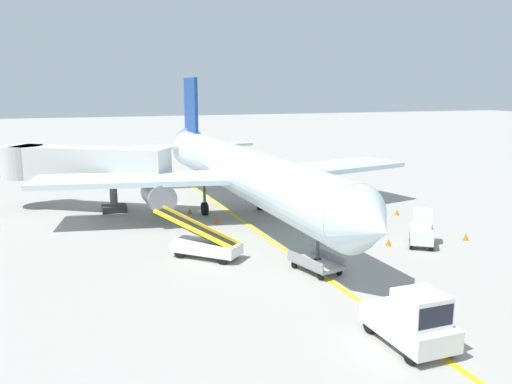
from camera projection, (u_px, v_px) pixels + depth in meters
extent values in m
plane|color=#9E9B93|center=(326.00, 268.00, 27.72)|extent=(300.00, 300.00, 0.00)
cube|color=yellow|center=(275.00, 243.00, 32.06)|extent=(3.05, 79.96, 0.01)
cylinder|color=silver|center=(242.00, 171.00, 37.37)|extent=(4.33, 30.10, 3.30)
cone|color=silver|center=(371.00, 226.00, 22.56)|extent=(3.31, 2.51, 3.23)
cone|color=silver|center=(186.00, 143.00, 52.28)|extent=(3.23, 2.91, 3.14)
cube|color=silver|center=(326.00, 168.00, 41.48)|extent=(13.68, 7.41, 0.36)
cylinder|color=gray|center=(313.00, 184.00, 40.17)|extent=(2.01, 3.26, 1.90)
cube|color=silver|center=(131.00, 180.00, 36.15)|extent=(13.57, 6.60, 0.36)
cylinder|color=gray|center=(158.00, 195.00, 36.02)|extent=(2.01, 3.26, 1.90)
cube|color=navy|center=(191.00, 106.00, 49.38)|extent=(0.42, 4.01, 5.20)
cube|color=silver|center=(223.00, 144.00, 50.79)|extent=(5.50, 3.07, 0.24)
cube|color=silver|center=(161.00, 147.00, 48.66)|extent=(5.40, 2.73, 0.24)
cylinder|color=#4C4C51|center=(318.00, 240.00, 27.22)|extent=(0.20, 0.20, 3.12)
cylinder|color=black|center=(317.00, 264.00, 27.47)|extent=(0.37, 0.57, 0.56)
cylinder|color=#4C4C51|center=(260.00, 190.00, 40.34)|extent=(0.20, 0.20, 3.12)
cylinder|color=black|center=(260.00, 204.00, 40.55)|extent=(0.38, 0.97, 0.96)
cylinder|color=#4C4C51|center=(204.00, 194.00, 38.78)|extent=(0.20, 0.20, 3.12)
cylinder|color=black|center=(205.00, 209.00, 38.99)|extent=(0.38, 0.97, 0.96)
cube|color=black|center=(347.00, 208.00, 24.32)|extent=(2.84, 1.10, 0.60)
cube|color=beige|center=(90.00, 164.00, 39.75)|extent=(11.60, 8.47, 2.50)
cylinder|color=beige|center=(22.00, 162.00, 40.93)|extent=(3.20, 3.20, 2.50)
cylinder|color=#59595B|center=(114.00, 197.00, 39.85)|extent=(0.56, 0.56, 2.35)
cube|color=#333338|center=(114.00, 209.00, 40.03)|extent=(1.80, 1.40, 0.50)
cube|color=silver|center=(408.00, 326.00, 19.39)|extent=(2.01, 3.66, 0.80)
cube|color=silver|center=(421.00, 308.00, 18.63)|extent=(1.57, 1.67, 1.10)
cube|color=black|center=(436.00, 317.00, 17.92)|extent=(1.43, 0.12, 0.77)
cylinder|color=black|center=(449.00, 347.00, 18.60)|extent=(0.24, 0.61, 0.60)
cylinder|color=black|center=(411.00, 356.00, 18.03)|extent=(0.24, 0.61, 0.60)
cylinder|color=black|center=(405.00, 319.00, 20.91)|extent=(0.24, 0.61, 0.60)
cylinder|color=black|center=(370.00, 325.00, 20.34)|extent=(0.24, 0.61, 0.60)
cube|color=silver|center=(422.00, 235.00, 31.42)|extent=(2.44, 2.71, 0.70)
cube|color=silver|center=(422.00, 219.00, 31.64)|extent=(1.47, 1.48, 1.10)
cube|color=black|center=(422.00, 217.00, 32.13)|extent=(0.85, 0.62, 0.77)
cylinder|color=black|center=(411.00, 236.00, 32.43)|extent=(0.52, 0.62, 0.60)
cylinder|color=black|center=(430.00, 238.00, 32.14)|extent=(0.52, 0.62, 0.60)
cylinder|color=black|center=(412.00, 244.00, 30.84)|extent=(0.52, 0.62, 0.60)
cylinder|color=black|center=(432.00, 245.00, 30.55)|extent=(0.52, 0.62, 0.60)
cube|color=silver|center=(206.00, 247.00, 29.21)|extent=(3.80, 3.70, 0.60)
cylinder|color=black|center=(180.00, 253.00, 29.23)|extent=(0.59, 0.57, 0.60)
cylinder|color=black|center=(192.00, 246.00, 30.37)|extent=(0.59, 0.57, 0.60)
cylinder|color=black|center=(223.00, 259.00, 28.17)|extent=(0.59, 0.57, 0.60)
cylinder|color=black|center=(233.00, 252.00, 29.31)|extent=(0.59, 0.57, 0.60)
cube|color=black|center=(197.00, 229.00, 29.27)|extent=(4.25, 4.08, 1.76)
cube|color=yellow|center=(192.00, 229.00, 28.84)|extent=(3.71, 3.50, 1.84)
cube|color=yellow|center=(201.00, 225.00, 29.65)|extent=(3.71, 3.50, 1.84)
cube|color=#A5A5A8|center=(316.00, 263.00, 27.02)|extent=(2.15, 3.08, 0.16)
cube|color=#4C4C51|center=(294.00, 254.00, 28.53)|extent=(0.30, 0.89, 0.08)
cylinder|color=#4C4C51|center=(289.00, 252.00, 28.90)|extent=(0.12, 0.12, 0.05)
cube|color=gray|center=(305.00, 261.00, 26.56)|extent=(0.75, 2.73, 0.50)
cube|color=gray|center=(328.00, 256.00, 27.37)|extent=(0.75, 2.73, 0.50)
cylinder|color=black|center=(294.00, 265.00, 27.60)|extent=(0.21, 0.38, 0.36)
cylinder|color=black|center=(312.00, 261.00, 28.25)|extent=(0.21, 0.38, 0.36)
cylinder|color=black|center=(321.00, 277.00, 25.88)|extent=(0.21, 0.38, 0.36)
cylinder|color=black|center=(339.00, 272.00, 26.53)|extent=(0.21, 0.38, 0.36)
cylinder|color=#26262D|center=(361.00, 225.00, 34.50)|extent=(0.24, 0.24, 0.85)
cube|color=orange|center=(361.00, 215.00, 34.37)|extent=(0.36, 0.22, 0.56)
sphere|color=tan|center=(361.00, 209.00, 34.29)|extent=(0.20, 0.20, 0.20)
sphere|color=yellow|center=(361.00, 208.00, 34.28)|extent=(0.24, 0.24, 0.24)
cone|color=orange|center=(217.00, 220.00, 36.75)|extent=(0.36, 0.36, 0.44)
cone|color=orange|center=(466.00, 237.00, 32.61)|extent=(0.36, 0.36, 0.44)
cone|color=orange|center=(389.00, 242.00, 31.50)|extent=(0.36, 0.36, 0.44)
cone|color=orange|center=(397.00, 212.00, 39.05)|extent=(0.36, 0.36, 0.44)
cone|color=orange|center=(190.00, 211.00, 39.43)|extent=(0.36, 0.36, 0.44)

